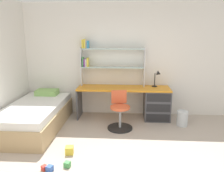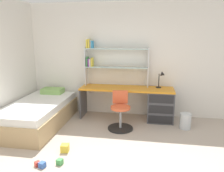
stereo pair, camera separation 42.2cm
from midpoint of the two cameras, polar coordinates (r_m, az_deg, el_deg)
The scene contains 11 objects.
room_shell at distance 4.12m, azimuth -11.99°, elevation 4.69°, with size 5.86×6.51×2.64m.
desk at distance 5.14m, azimuth 12.36°, elevation -4.18°, with size 2.10×0.58×0.73m.
bookshelf_hutch at distance 5.17m, azimuth 1.59°, elevation 6.89°, with size 1.48×0.22×1.08m.
desk_lamp at distance 5.11m, azimuth 15.00°, elevation 2.23°, with size 0.20×0.17×0.38m.
swivel_chair at distance 4.60m, azimuth 4.81°, elevation -7.31°, with size 0.52×0.52×0.78m.
bed_platform at distance 4.96m, azimuth -16.03°, elevation -6.84°, with size 1.07×2.04×0.63m.
waste_bin at distance 4.95m, azimuth 20.68°, elevation -8.45°, with size 0.23×0.23×0.32m, color silver.
toy_block_blue_0 at distance 3.53m, azimuth -14.06°, elevation -19.10°, with size 0.08×0.08×0.08m, color #3860B7.
toy_block_red_2 at distance 3.58m, azimuth -15.25°, elevation -18.79°, with size 0.07×0.07×0.07m, color red.
toy_block_yellow_3 at distance 3.86m, azimuth -8.84°, elevation -15.51°, with size 0.13×0.13×0.13m, color gold.
toy_block_green_4 at distance 3.55m, azimuth -9.79°, elevation -18.68°, with size 0.08×0.08×0.08m, color #479E51.
Camera 2 is at (0.41, -2.45, 1.88)m, focal length 35.64 mm.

